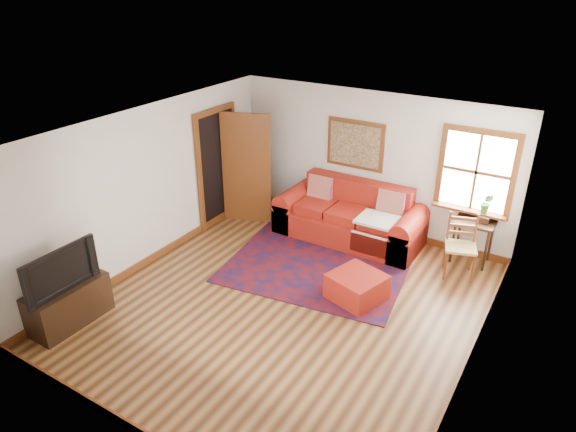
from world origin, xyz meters
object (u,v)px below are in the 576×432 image
Objects in this scene: ladder_back_chair at (461,243)px; red_leather_sofa at (350,221)px; red_ottoman at (357,287)px; side_table at (474,228)px; media_cabinet at (69,304)px.

red_leather_sofa is at bearing 174.28° from ladder_back_chair.
side_table is (1.12, 1.91, 0.41)m from red_ottoman.
red_leather_sofa is 1.95m from ladder_back_chair.
red_leather_sofa is 2.58× the size of ladder_back_chair.
red_leather_sofa is 3.45× the size of side_table.
side_table is 0.47m from ladder_back_chair.
red_leather_sofa reaches higher than media_cabinet.
media_cabinet is at bearing -135.88° from ladder_back_chair.
ladder_back_chair is at bearing -5.72° from red_leather_sofa.
ladder_back_chair reaches higher than side_table.
media_cabinet is (-4.07, -3.95, -0.24)m from ladder_back_chair.
side_table is (2.01, 0.26, 0.28)m from red_leather_sofa.
side_table is 0.69× the size of media_cabinet.
ladder_back_chair reaches higher than red_ottoman.
ladder_back_chair is at bearing -99.67° from side_table.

